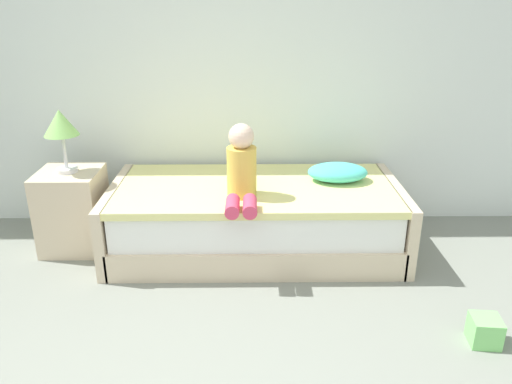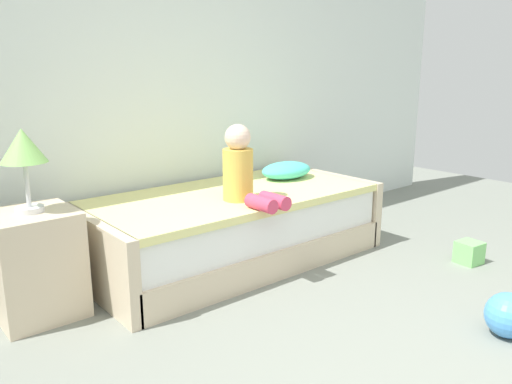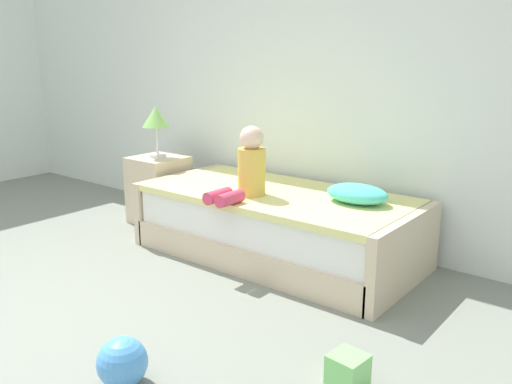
# 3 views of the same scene
# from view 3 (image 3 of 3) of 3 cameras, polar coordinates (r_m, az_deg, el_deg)

# --- Properties ---
(wall_rear) EXTENTS (7.20, 0.10, 2.90)m
(wall_rear) POSITION_cam_3_polar(r_m,az_deg,el_deg) (4.61, 1.55, 14.04)
(wall_rear) COLOR silver
(wall_rear) RESTS_ON ground
(bed) EXTENTS (2.11, 1.00, 0.50)m
(bed) POSITION_cam_3_polar(r_m,az_deg,el_deg) (4.01, 2.23, -3.51)
(bed) COLOR beige
(bed) RESTS_ON ground
(nightstand) EXTENTS (0.44, 0.44, 0.60)m
(nightstand) POSITION_cam_3_polar(r_m,az_deg,el_deg) (4.90, -10.33, 0.26)
(nightstand) COLOR beige
(nightstand) RESTS_ON ground
(table_lamp) EXTENTS (0.24, 0.24, 0.45)m
(table_lamp) POSITION_cam_3_polar(r_m,az_deg,el_deg) (4.79, -10.68, 7.66)
(table_lamp) COLOR silver
(table_lamp) RESTS_ON nightstand
(child_figure) EXTENTS (0.20, 0.51, 0.50)m
(child_figure) POSITION_cam_3_polar(r_m,az_deg,el_deg) (3.77, -0.94, 2.56)
(child_figure) COLOR gold
(child_figure) RESTS_ON bed
(pillow) EXTENTS (0.44, 0.30, 0.13)m
(pillow) POSITION_cam_3_polar(r_m,az_deg,el_deg) (3.70, 10.78, -0.17)
(pillow) COLOR #4CCCBC
(pillow) RESTS_ON bed
(toy_ball) EXTENTS (0.24, 0.24, 0.24)m
(toy_ball) POSITION_cam_3_polar(r_m,az_deg,el_deg) (2.63, -14.12, -17.26)
(toy_ball) COLOR #4C99E5
(toy_ball) RESTS_ON ground
(toy_block) EXTENTS (0.17, 0.17, 0.16)m
(toy_block) POSITION_cam_3_polar(r_m,az_deg,el_deg) (2.61, 9.80, -18.33)
(toy_block) COLOR #7FD872
(toy_block) RESTS_ON ground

